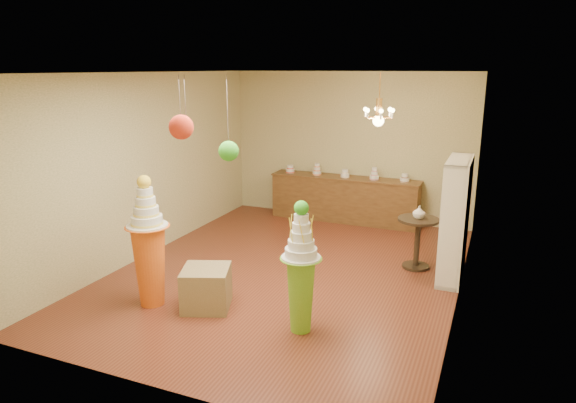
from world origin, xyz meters
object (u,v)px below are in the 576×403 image
at_px(pedestal_green, 301,278).
at_px(round_table, 418,236).
at_px(pedestal_orange, 149,254).
at_px(sideboard, 344,198).

distance_m(pedestal_green, round_table, 2.74).
xyz_separation_m(pedestal_green, pedestal_orange, (-2.09, -0.09, 0.03)).
xyz_separation_m(sideboard, round_table, (1.79, -2.03, 0.04)).
distance_m(pedestal_orange, round_table, 4.05).
bearing_deg(pedestal_orange, pedestal_green, 2.53).
relative_size(pedestal_green, pedestal_orange, 0.92).
relative_size(pedestal_orange, round_table, 2.17).
bearing_deg(round_table, pedestal_green, -110.40).
bearing_deg(round_table, pedestal_orange, -138.89).
distance_m(pedestal_green, sideboard, 4.68).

